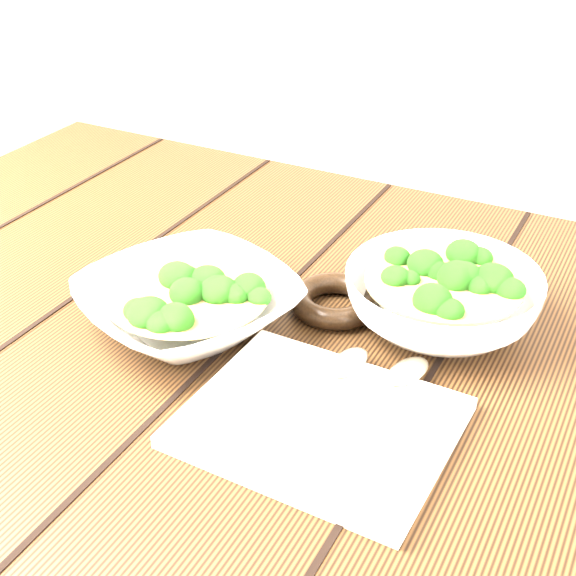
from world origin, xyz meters
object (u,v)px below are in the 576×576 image
(table, at_px, (272,411))
(soup_bowl_front, at_px, (188,302))
(soup_bowl_back, at_px, (442,297))
(trivet, at_px, (335,301))
(napkin, at_px, (319,422))

(table, xyz_separation_m, soup_bowl_front, (-0.07, -0.04, 0.15))
(table, distance_m, soup_bowl_back, 0.24)
(trivet, relative_size, napkin, 0.44)
(soup_bowl_front, distance_m, soup_bowl_back, 0.26)
(table, bearing_deg, trivet, 48.32)
(trivet, distance_m, napkin, 0.19)
(soup_bowl_back, bearing_deg, table, -153.32)
(table, xyz_separation_m, trivet, (0.05, 0.06, 0.13))
(napkin, bearing_deg, table, 134.57)
(table, height_order, napkin, napkin)
(soup_bowl_front, relative_size, trivet, 2.85)
(soup_bowl_back, xyz_separation_m, trivet, (-0.11, -0.02, -0.02))
(soup_bowl_back, distance_m, napkin, 0.21)
(table, bearing_deg, soup_bowl_back, 26.68)
(soup_bowl_front, bearing_deg, soup_bowl_back, 27.79)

